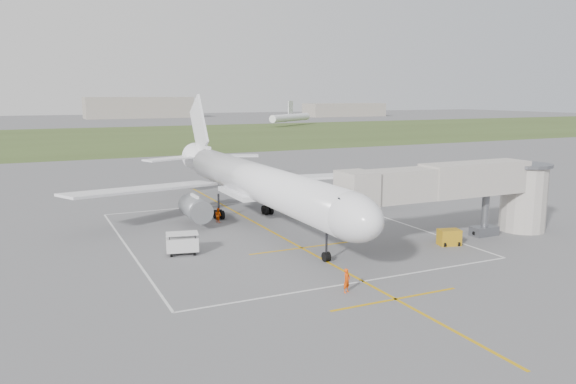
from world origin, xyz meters
name	(u,v)px	position (x,y,z in m)	size (l,w,h in m)	color
ground	(259,225)	(0.00, 0.00, 0.00)	(700.00, 700.00, 0.00)	#59595C
grass_strip	(100,138)	(0.00, 130.00, 0.01)	(700.00, 120.00, 0.02)	#3C4E22
apron_markings	(282,237)	(0.00, -5.82, 0.01)	(28.20, 60.00, 0.01)	#C08D0B
airliner	(256,182)	(0.00, 0.75, 4.39)	(38.93, 46.75, 13.52)	white
jet_bridge	(468,189)	(15.72, -13.50, 4.74)	(23.40, 5.00, 7.20)	#9B958C
gpu_unit	(449,237)	(12.52, -14.82, 0.71)	(2.18, 1.76, 1.44)	#B08016
baggage_cart	(182,243)	(-10.10, -7.45, 0.95)	(2.95, 2.12, 1.87)	silver
ramp_worker_nose	(347,281)	(-2.29, -21.49, 0.85)	(0.62, 0.41, 1.70)	#E84407
ramp_worker_wing	(218,215)	(-3.49, 2.92, 0.78)	(0.75, 0.59, 1.55)	#F14F07
distant_hangars	(33,111)	(-16.15, 265.19, 5.17)	(345.00, 49.00, 12.00)	gray
distant_aircraft	(105,122)	(5.59, 160.42, 3.59)	(173.99, 43.43, 8.85)	white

